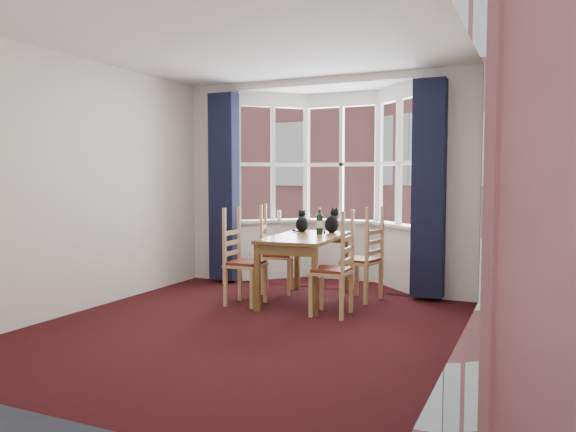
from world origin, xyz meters
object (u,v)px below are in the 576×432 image
Objects in this scene: candle_tall at (279,215)px; chair_left_near at (239,264)px; chair_left_far at (270,256)px; cat_left at (302,223)px; cat_right at (332,223)px; chair_right_far at (368,262)px; dining_table at (305,244)px; chair_right_near at (340,272)px; wine_bottle at (320,223)px.

chair_left_near is at bearing -81.43° from candle_tall.
cat_left reaches higher than chair_left_far.
candle_tall is at bearing 98.57° from chair_left_near.
cat_left is 1.00m from candle_tall.
cat_right reaches higher than cat_left.
chair_left_far is at bearing -160.41° from cat_left.
chair_left_near and chair_right_far have the same top height.
cat_left is at bearing -171.49° from cat_right.
dining_table is 0.54m from cat_left.
chair_right_near is at bearing -2.28° from chair_left_near.
candle_tall is (-0.67, 0.74, 0.04)m from cat_left.
chair_left_near is at bearing 177.72° from chair_right_near.
dining_table is at bearing -107.89° from wine_bottle.
chair_right_far is at bearing 0.62° from chair_left_far.
chair_left_near is 2.79× the size of cat_right.
chair_right_far is 0.71m from cat_right.
chair_right_far is at bearing -28.51° from candle_tall.
dining_table is 0.83m from chair_right_near.
chair_left_near is 1.27m from chair_right_near.
chair_left_far is 1.03m from candle_tall.
dining_table is at bearing 34.82° from chair_left_near.
cat_right is 0.25m from wine_bottle.
cat_right is 1.26m from candle_tall.
chair_right_near is (0.61, -0.51, -0.22)m from dining_table.
wine_bottle is at bearing -174.96° from chair_right_far.
dining_table is 1.62× the size of chair_left_far.
wine_bottle reaches higher than chair_right_near.
chair_left_near is 1.00× the size of chair_right_far.
chair_right_near is 2.86× the size of wine_bottle.
chair_left_near is 1.55m from chair_right_far.
chair_left_near is 0.76m from chair_left_far.
wine_bottle is (0.08, 0.26, 0.24)m from dining_table.
chair_right_near is at bearing -48.39° from cat_left.
chair_left_far is 2.79× the size of cat_right.
chair_right_far is at bearing 5.04° from wine_bottle.
cat_left is at bearing 131.61° from chair_right_near.
chair_left_far is at bearing 176.82° from wine_bottle.
chair_right_far is 6.68× the size of candle_tall.
candle_tall reaches higher than dining_table.
chair_right_near is at bearing -39.48° from dining_table.
chair_right_far is 2.86× the size of wine_bottle.
wine_bottle reaches higher than candle_tall.
chair_left_far is at bearing -71.96° from candle_tall.
cat_left reaches higher than dining_table.
cat_left is 0.90× the size of cat_right.
cat_left is 0.93× the size of wine_bottle.
chair_right_near is (1.23, -0.81, 0.00)m from chair_left_far.
cat_right is at bearing 71.86° from wine_bottle.
chair_left_far is (0.04, 0.76, 0.00)m from chair_left_near.
cat_right reaches higher than chair_left_near.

